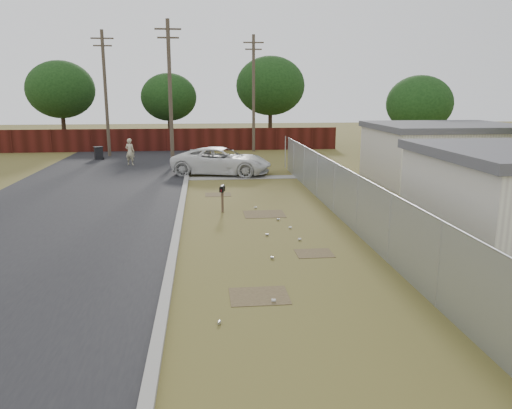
{
  "coord_description": "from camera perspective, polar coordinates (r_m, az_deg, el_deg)",
  "views": [
    {
      "loc": [
        -2.04,
        -15.99,
        4.76
      ],
      "look_at": [
        -0.35,
        -0.04,
        1.1
      ],
      "focal_mm": 35.0,
      "sensor_mm": 36.0,
      "label": 1
    }
  ],
  "objects": [
    {
      "name": "ground",
      "position": [
        16.8,
        1.18,
        -3.6
      ],
      "size": [
        120.0,
        120.0,
        0.0
      ],
      "primitive_type": "plane",
      "color": "brown",
      "rests_on": "ground"
    },
    {
      "name": "street",
      "position": [
        24.95,
        -16.83,
        1.34
      ],
      "size": [
        15.1,
        60.0,
        0.12
      ],
      "color": "black",
      "rests_on": "ground"
    },
    {
      "name": "chainlink_fence",
      "position": [
        18.21,
        10.56,
        0.07
      ],
      "size": [
        0.1,
        27.06,
        2.02
      ],
      "color": "#979AA0",
      "rests_on": "ground"
    },
    {
      "name": "privacy_fence",
      "position": [
        41.36,
        -11.6,
        7.24
      ],
      "size": [
        30.0,
        0.12,
        1.8
      ],
      "primitive_type": "cube",
      "color": "#42120E",
      "rests_on": "ground"
    },
    {
      "name": "utility_poles",
      "position": [
        36.69,
        -8.8,
        12.61
      ],
      "size": [
        12.6,
        8.24,
        9.0
      ],
      "color": "#4E4234",
      "rests_on": "ground"
    },
    {
      "name": "houses",
      "position": [
        22.66,
        25.28,
        3.51
      ],
      "size": [
        9.3,
        17.24,
        3.1
      ],
      "color": "silver",
      "rests_on": "ground"
    },
    {
      "name": "horizon_trees",
      "position": [
        39.65,
        -1.92,
        12.66
      ],
      "size": [
        33.32,
        31.94,
        7.78
      ],
      "color": "#2F2215",
      "rests_on": "ground"
    },
    {
      "name": "mailbox",
      "position": [
        19.89,
        -3.87,
        1.54
      ],
      "size": [
        0.25,
        0.48,
        1.1
      ],
      "color": "brown",
      "rests_on": "ground"
    },
    {
      "name": "pickup_truck",
      "position": [
        29.09,
        -3.95,
        4.99
      ],
      "size": [
        6.19,
        4.02,
        1.58
      ],
      "primitive_type": "imported",
      "rotation": [
        0.0,
        0.0,
        1.31
      ],
      "color": "silver",
      "rests_on": "ground"
    },
    {
      "name": "pedestrian",
      "position": [
        33.73,
        -14.21,
        5.85
      ],
      "size": [
        0.75,
        0.62,
        1.75
      ],
      "primitive_type": "imported",
      "rotation": [
        0.0,
        0.0,
        2.77
      ],
      "color": "#B9AD87",
      "rests_on": "ground"
    },
    {
      "name": "trash_bin",
      "position": [
        37.22,
        -17.54,
        5.64
      ],
      "size": [
        0.77,
        0.76,
        0.92
      ],
      "color": "black",
      "rests_on": "ground"
    },
    {
      "name": "scattered_litter",
      "position": [
        15.87,
        1.77,
        -4.45
      ],
      "size": [
        2.91,
        10.51,
        0.07
      ],
      "color": "silver",
      "rests_on": "ground"
    }
  ]
}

